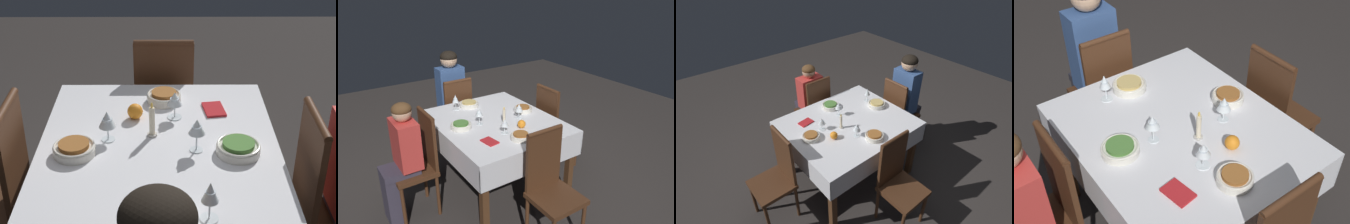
{
  "view_description": "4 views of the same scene",
  "coord_description": "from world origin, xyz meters",
  "views": [
    {
      "loc": [
        1.89,
        0.03,
        2.0
      ],
      "look_at": [
        -0.08,
        0.04,
        0.9
      ],
      "focal_mm": 55.0,
      "sensor_mm": 36.0,
      "label": 1
    },
    {
      "loc": [
        -2.44,
        1.51,
        2.05
      ],
      "look_at": [
        -0.07,
        -0.08,
        0.85
      ],
      "focal_mm": 35.0,
      "sensor_mm": 36.0,
      "label": 2
    },
    {
      "loc": [
        -1.45,
        -1.7,
        2.41
      ],
      "look_at": [
        -0.06,
        -0.01,
        0.91
      ],
      "focal_mm": 28.0,
      "sensor_mm": 36.0,
      "label": 3
    },
    {
      "loc": [
        -1.35,
        0.99,
        2.22
      ],
      "look_at": [
        -0.02,
        0.0,
        0.87
      ],
      "focal_mm": 45.0,
      "sensor_mm": 36.0,
      "label": 4
    }
  ],
  "objects": [
    {
      "name": "ground_plane",
      "position": [
        0.0,
        0.0,
        0.0
      ],
      "size": [
        8.0,
        8.0,
        0.0
      ],
      "primitive_type": "plane",
      "color": "#332D2B"
    },
    {
      "name": "dining_table",
      "position": [
        0.0,
        0.0,
        0.66
      ],
      "size": [
        1.28,
        1.07,
        0.75
      ],
      "color": "silver",
      "rests_on": "ground_plane"
    },
    {
      "name": "chair_east",
      "position": [
        0.85,
        0.01,
        0.52
      ],
      "size": [
        0.37,
        0.37,
        0.97
      ],
      "rotation": [
        0.0,
        0.0,
        1.57
      ],
      "color": "#472816",
      "rests_on": "ground_plane"
    },
    {
      "name": "chair_north",
      "position": [
        0.08,
        0.75,
        0.52
      ],
      "size": [
        0.37,
        0.37,
        0.97
      ],
      "rotation": [
        0.0,
        0.0,
        3.14
      ],
      "color": "#472816",
      "rests_on": "ground_plane"
    },
    {
      "name": "chair_south",
      "position": [
        -0.01,
        -0.75,
        0.52
      ],
      "size": [
        0.37,
        0.37,
        0.97
      ],
      "color": "#472816",
      "rests_on": "ground_plane"
    },
    {
      "name": "person_adult_denim",
      "position": [
        1.0,
        0.01,
        0.71
      ],
      "size": [
        0.34,
        0.3,
        1.26
      ],
      "rotation": [
        0.0,
        0.0,
        1.57
      ],
      "color": "#282833",
      "rests_on": "ground_plane"
    },
    {
      "name": "person_child_red",
      "position": [
        0.08,
        0.9,
        0.6
      ],
      "size": [
        0.3,
        0.33,
        1.09
      ],
      "rotation": [
        0.0,
        0.0,
        3.14
      ],
      "color": "#383342",
      "rests_on": "ground_plane"
    },
    {
      "name": "bowl_east",
      "position": [
        0.46,
        0.03,
        0.78
      ],
      "size": [
        0.2,
        0.2,
        0.06
      ],
      "color": "silver",
      "rests_on": "dining_table"
    },
    {
      "name": "wine_glass_east",
      "position": [
        0.46,
        0.19,
        0.87
      ],
      "size": [
        0.07,
        0.07,
        0.16
      ],
      "color": "white",
      "rests_on": "dining_table"
    },
    {
      "name": "bowl_north",
      "position": [
        0.03,
        0.34,
        0.78
      ],
      "size": [
        0.19,
        0.19,
        0.06
      ],
      "color": "silver",
      "rests_on": "dining_table"
    },
    {
      "name": "wine_glass_north",
      "position": [
        0.01,
        0.16,
        0.87
      ],
      "size": [
        0.07,
        0.07,
        0.16
      ],
      "color": "white",
      "rests_on": "dining_table"
    },
    {
      "name": "bowl_west",
      "position": [
        -0.45,
        0.02,
        0.78
      ],
      "size": [
        0.17,
        0.17,
        0.06
      ],
      "color": "silver",
      "rests_on": "dining_table"
    },
    {
      "name": "wine_glass_west",
      "position": [
        -0.28,
        0.07,
        0.85
      ],
      "size": [
        0.07,
        0.07,
        0.14
      ],
      "color": "white",
      "rests_on": "dining_table"
    },
    {
      "name": "bowl_south",
      "position": [
        0.03,
        -0.36,
        0.78
      ],
      "size": [
        0.18,
        0.18,
        0.06
      ],
      "color": "silver",
      "rests_on": "dining_table"
    },
    {
      "name": "wine_glass_south",
      "position": [
        -0.08,
        -0.23,
        0.86
      ],
      "size": [
        0.08,
        0.08,
        0.15
      ],
      "color": "white",
      "rests_on": "dining_table"
    },
    {
      "name": "candle_centerpiece",
      "position": [
        -0.12,
        -0.03,
        0.82
      ],
      "size": [
        0.05,
        0.05,
        0.17
      ],
      "color": "beige",
      "rests_on": "dining_table"
    },
    {
      "name": "orange_fruit",
      "position": [
        -0.28,
        -0.12,
        0.79
      ],
      "size": [
        0.08,
        0.08,
        0.08
      ],
      "primitive_type": "sphere",
      "color": "orange",
      "rests_on": "dining_table"
    },
    {
      "name": "napkin_red_folded",
      "position": [
        -0.35,
        0.27,
        0.76
      ],
      "size": [
        0.16,
        0.12,
        0.01
      ],
      "rotation": [
        0.0,
        0.0,
        0.14
      ],
      "color": "red",
      "rests_on": "dining_table"
    }
  ]
}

